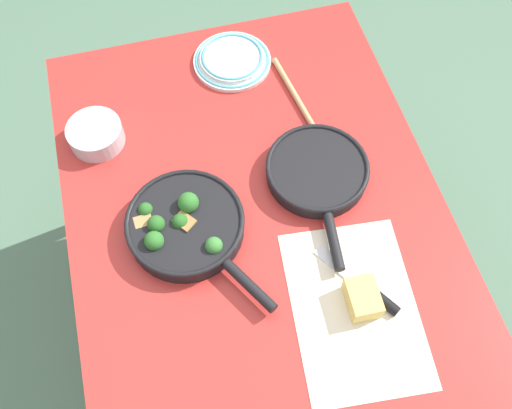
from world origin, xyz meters
The scene contains 10 objects.
ground_plane centered at (0.00, 0.00, 0.00)m, with size 14.00×14.00×0.00m, color #51755B.
dining_table_red centered at (0.00, 0.00, 0.68)m, with size 1.19×0.87×0.77m.
skillet_broccoli centered at (-0.01, 0.17, 0.80)m, with size 0.38×0.28×0.08m.
skillet_eggs centered at (0.05, -0.16, 0.79)m, with size 0.38×0.25×0.04m.
wooden_spoon centered at (0.19, -0.20, 0.78)m, with size 0.40×0.08×0.02m.
parchment_sheet centered at (-0.29, -0.14, 0.77)m, with size 0.41×0.30×0.00m.
grater_knife centered at (-0.26, -0.18, 0.78)m, with size 0.20×0.14×0.02m.
cheese_block centered at (-0.28, -0.16, 0.80)m, with size 0.09×0.07×0.05m.
dinner_plate_stack centered at (0.45, -0.05, 0.78)m, with size 0.21×0.21×0.03m.
prep_bowl_steel centered at (0.29, 0.33, 0.80)m, with size 0.14×0.14×0.05m.
Camera 1 is at (-0.61, 0.16, 1.94)m, focal length 40.00 mm.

